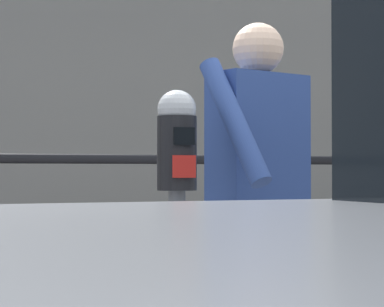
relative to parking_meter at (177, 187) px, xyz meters
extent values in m
cylinder|color=black|center=(0.00, 0.00, 0.14)|extent=(0.16, 0.16, 0.30)
sphere|color=silver|center=(0.00, 0.00, 0.32)|extent=(0.16, 0.16, 0.16)
cube|color=black|center=(0.00, -0.08, 0.21)|extent=(0.09, 0.01, 0.07)
cube|color=red|center=(0.00, -0.08, 0.08)|extent=(0.10, 0.01, 0.09)
cube|color=#2D478C|center=(0.46, 0.16, 0.18)|extent=(0.49, 0.33, 0.64)
sphere|color=beige|center=(0.46, 0.16, 0.62)|extent=(0.23, 0.23, 0.23)
cylinder|color=#2D478C|center=(0.71, 0.23, 0.20)|extent=(0.09, 0.09, 0.61)
cylinder|color=#2D478C|center=(0.24, -0.05, 0.27)|extent=(0.19, 0.42, 0.56)
cylinder|color=black|center=(0.34, 1.81, 0.14)|extent=(24.00, 0.06, 0.06)
cylinder|color=black|center=(0.34, 1.81, -0.37)|extent=(24.00, 0.05, 0.05)
cylinder|color=black|center=(1.26, 1.81, -0.43)|extent=(0.06, 0.06, 1.14)
cube|color=gray|center=(0.34, 4.37, 0.55)|extent=(32.00, 0.50, 3.39)
camera|label=1|loc=(-1.15, -3.00, 0.07)|focal=73.63mm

